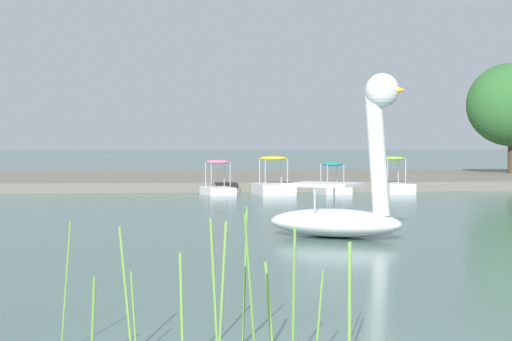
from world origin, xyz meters
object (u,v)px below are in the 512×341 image
pedal_boat_pink (218,183)px  pedal_boat_lime (393,184)px  tree_broadleaf_left (512,105)px  pedal_boat_yellow (273,184)px  pedal_boat_teal (332,184)px  swan_boat (344,200)px

pedal_boat_pink → pedal_boat_lime: (7.79, 0.46, -0.06)m
pedal_boat_lime → tree_broadleaf_left: (9.94, 11.91, 4.01)m
pedal_boat_pink → pedal_boat_yellow: bearing=-1.5°
tree_broadleaf_left → pedal_boat_teal: bearing=-136.5°
swan_boat → tree_broadleaf_left: size_ratio=0.60×
pedal_boat_yellow → pedal_boat_lime: pedal_boat_yellow is taller
pedal_boat_pink → pedal_boat_teal: size_ratio=0.99×
pedal_boat_yellow → tree_broadleaf_left: bearing=39.0°
tree_broadleaf_left → pedal_boat_pink: bearing=-145.1°
pedal_boat_yellow → tree_broadleaf_left: 20.13m
swan_boat → pedal_boat_pink: bearing=96.7°
pedal_boat_teal → tree_broadleaf_left: bearing=43.5°
pedal_boat_teal → tree_broadleaf_left: tree_broadleaf_left is taller
pedal_boat_yellow → pedal_boat_teal: bearing=8.3°
pedal_boat_pink → tree_broadleaf_left: size_ratio=0.34×
swan_boat → pedal_boat_yellow: size_ratio=1.53×
tree_broadleaf_left → swan_boat: bearing=-117.2°
pedal_boat_teal → tree_broadleaf_left: 17.95m
swan_boat → pedal_boat_lime: (5.67, 18.47, -0.47)m
pedal_boat_yellow → tree_broadleaf_left: (15.33, 12.43, 3.97)m
pedal_boat_yellow → pedal_boat_lime: (5.39, 0.52, -0.05)m
pedal_boat_yellow → tree_broadleaf_left: size_ratio=0.39×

